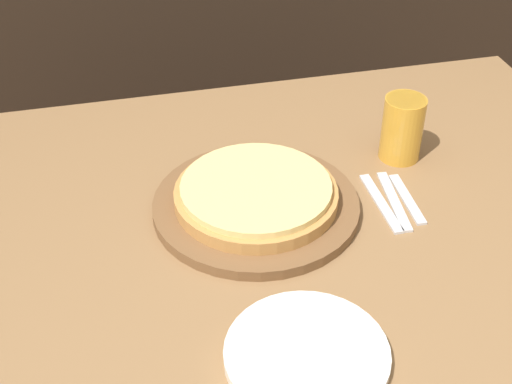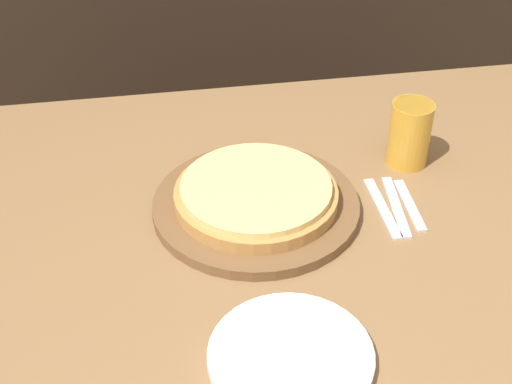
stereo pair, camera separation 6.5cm
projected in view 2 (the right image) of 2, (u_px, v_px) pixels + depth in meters
dining_table at (296, 354)px, 1.45m from camera, size 1.28×0.97×0.71m
pizza_on_board at (256, 199)px, 1.24m from camera, size 0.36×0.36×0.06m
beer_glass at (410, 131)px, 1.33m from camera, size 0.08×0.08×0.13m
dinner_plate at (291, 357)px, 0.98m from camera, size 0.23×0.23×0.02m
fork at (383, 209)px, 1.25m from camera, size 0.02×0.17×0.00m
dinner_knife at (396, 207)px, 1.25m from camera, size 0.04×0.17×0.00m
spoon at (410, 206)px, 1.26m from camera, size 0.02×0.15×0.00m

